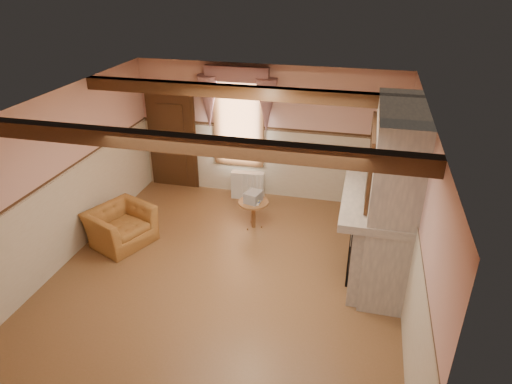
% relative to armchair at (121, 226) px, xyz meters
% --- Properties ---
extents(floor, '(5.50, 6.00, 0.01)m').
position_rel_armchair_xyz_m(floor, '(2.11, -0.47, -0.34)').
color(floor, brown).
rests_on(floor, ground).
extents(ceiling, '(5.50, 6.00, 0.01)m').
position_rel_armchair_xyz_m(ceiling, '(2.11, -0.47, 2.46)').
color(ceiling, silver).
rests_on(ceiling, wall_back).
extents(wall_back, '(5.50, 0.02, 2.80)m').
position_rel_armchair_xyz_m(wall_back, '(2.11, 2.53, 1.06)').
color(wall_back, '#D6A194').
rests_on(wall_back, floor).
extents(wall_front, '(5.50, 0.02, 2.80)m').
position_rel_armchair_xyz_m(wall_front, '(2.11, -3.47, 1.06)').
color(wall_front, '#D6A194').
rests_on(wall_front, floor).
extents(wall_left, '(0.02, 6.00, 2.80)m').
position_rel_armchair_xyz_m(wall_left, '(-0.64, -0.47, 1.06)').
color(wall_left, '#D6A194').
rests_on(wall_left, floor).
extents(wall_right, '(0.02, 6.00, 2.80)m').
position_rel_armchair_xyz_m(wall_right, '(4.86, -0.47, 1.06)').
color(wall_right, '#D6A194').
rests_on(wall_right, floor).
extents(wainscot, '(5.50, 6.00, 1.50)m').
position_rel_armchair_xyz_m(wainscot, '(2.11, -0.47, 0.41)').
color(wainscot, beige).
rests_on(wainscot, floor).
extents(chair_rail, '(5.50, 6.00, 0.08)m').
position_rel_armchair_xyz_m(chair_rail, '(2.11, -0.47, 1.16)').
color(chair_rail, black).
rests_on(chair_rail, wainscot).
extents(firebox, '(0.20, 0.95, 0.90)m').
position_rel_armchair_xyz_m(firebox, '(4.11, 0.13, 0.11)').
color(firebox, black).
rests_on(firebox, floor).
extents(armchair, '(1.24, 1.30, 0.67)m').
position_rel_armchair_xyz_m(armchair, '(0.00, 0.00, 0.00)').
color(armchair, '#9E662D').
rests_on(armchair, floor).
extents(side_table, '(0.74, 0.74, 0.55)m').
position_rel_armchair_xyz_m(side_table, '(2.18, 1.08, -0.06)').
color(side_table, brown).
rests_on(side_table, floor).
extents(book_stack, '(0.33, 0.38, 0.20)m').
position_rel_armchair_xyz_m(book_stack, '(2.18, 1.08, 0.31)').
color(book_stack, '#B7AD8C').
rests_on(book_stack, side_table).
extents(radiator, '(0.71, 0.23, 0.60)m').
position_rel_armchair_xyz_m(radiator, '(1.76, 2.23, -0.04)').
color(radiator, silver).
rests_on(radiator, floor).
extents(bowl, '(0.33, 0.33, 0.08)m').
position_rel_armchair_xyz_m(bowl, '(4.35, -0.07, 1.12)').
color(bowl, brown).
rests_on(bowl, mantel).
extents(mantel_clock, '(0.14, 0.24, 0.20)m').
position_rel_armchair_xyz_m(mantel_clock, '(4.35, 0.91, 1.18)').
color(mantel_clock, black).
rests_on(mantel_clock, mantel).
extents(oil_lamp, '(0.11, 0.11, 0.28)m').
position_rel_armchair_xyz_m(oil_lamp, '(4.35, 0.75, 1.22)').
color(oil_lamp, '#BE8C35').
rests_on(oil_lamp, mantel).
extents(candle_red, '(0.06, 0.06, 0.16)m').
position_rel_armchair_xyz_m(candle_red, '(4.35, -0.67, 1.16)').
color(candle_red, '#AE152D').
rests_on(candle_red, mantel).
extents(jar_yellow, '(0.06, 0.06, 0.12)m').
position_rel_armchair_xyz_m(jar_yellow, '(4.35, -0.50, 1.14)').
color(jar_yellow, yellow).
rests_on(jar_yellow, mantel).
extents(fireplace, '(0.85, 2.00, 2.80)m').
position_rel_armchair_xyz_m(fireplace, '(4.53, 0.13, 1.06)').
color(fireplace, gray).
rests_on(fireplace, floor).
extents(mantel, '(1.05, 2.05, 0.12)m').
position_rel_armchair_xyz_m(mantel, '(4.35, 0.13, 1.02)').
color(mantel, gray).
rests_on(mantel, fireplace).
extents(overmantel_mirror, '(0.06, 1.44, 1.04)m').
position_rel_armchair_xyz_m(overmantel_mirror, '(4.17, 0.13, 1.63)').
color(overmantel_mirror, silver).
rests_on(overmantel_mirror, fireplace).
extents(door, '(1.10, 0.10, 2.10)m').
position_rel_armchair_xyz_m(door, '(0.01, 2.47, 0.71)').
color(door, black).
rests_on(door, floor).
extents(window, '(1.06, 0.08, 2.02)m').
position_rel_armchair_xyz_m(window, '(1.51, 2.50, 1.31)').
color(window, white).
rests_on(window, wall_back).
extents(window_drapes, '(1.30, 0.14, 1.40)m').
position_rel_armchair_xyz_m(window_drapes, '(1.51, 2.41, 1.91)').
color(window_drapes, gray).
rests_on(window_drapes, wall_back).
extents(ceiling_beam_front, '(5.50, 0.18, 0.20)m').
position_rel_armchair_xyz_m(ceiling_beam_front, '(2.11, -1.67, 2.36)').
color(ceiling_beam_front, black).
rests_on(ceiling_beam_front, ceiling).
extents(ceiling_beam_back, '(5.50, 0.18, 0.20)m').
position_rel_armchair_xyz_m(ceiling_beam_back, '(2.11, 0.73, 2.36)').
color(ceiling_beam_back, black).
rests_on(ceiling_beam_back, ceiling).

